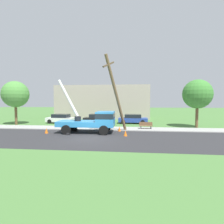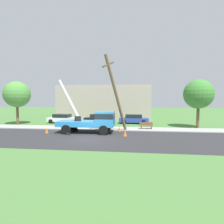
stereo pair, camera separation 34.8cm
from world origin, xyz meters
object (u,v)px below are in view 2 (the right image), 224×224
Objects in this scene: parked_sedan_black at (99,119)px; roadside_tree_near at (17,94)px; leaning_utility_pole at (116,94)px; traffic_cone_ahead at (125,133)px; traffic_cone_curbside at (119,129)px; parked_sedan_white at (62,118)px; utility_truck at (94,120)px; traffic_cone_behind at (47,131)px; parked_sedan_blue at (134,119)px; park_bench at (146,126)px; roadside_tree_far at (199,94)px.

parked_sedan_black is 0.72× the size of roadside_tree_near.
leaning_utility_pole is 4.59m from traffic_cone_ahead.
traffic_cone_curbside is at bearing 106.12° from traffic_cone_ahead.
parked_sedan_black is at bearing 117.79° from traffic_cone_curbside.
traffic_cone_curbside is 0.12× the size of parked_sedan_white.
utility_truck is 10.51m from parked_sedan_white.
traffic_cone_ahead is 1.00× the size of traffic_cone_behind.
leaning_utility_pole is at bearing -110.29° from traffic_cone_curbside.
leaning_utility_pole is at bearing 11.46° from utility_truck.
parked_sedan_blue is at bearing 4.11° from parked_sedan_white.
utility_truck reaches higher than park_bench.
leaning_utility_pole is 1.85× the size of parked_sedan_black.
parked_sedan_white is at bearing -175.89° from parked_sedan_blue.
traffic_cone_curbside is at bearing -151.44° from park_bench.
traffic_cone_behind is (-8.60, 0.65, 0.00)m from traffic_cone_ahead.
parked_sedan_blue reaches higher than traffic_cone_ahead.
roadside_tree_far is at bearing -14.56° from parked_sedan_black.
parked_sedan_black is (-4.64, 10.06, 0.43)m from traffic_cone_ahead.
utility_truck is 14.08m from roadside_tree_near.
utility_truck is at bearing -152.50° from park_bench.
leaning_utility_pole reaches higher than traffic_cone_curbside.
utility_truck is 3.97m from traffic_cone_ahead.
roadside_tree_near reaches higher than parked_sedan_blue.
roadside_tree_near reaches higher than utility_truck.
park_bench is (12.71, -4.89, -0.25)m from parked_sedan_white.
parked_sedan_blue is (1.89, 8.25, -3.57)m from leaning_utility_pole.
park_bench reaches higher than traffic_cone_ahead.
parked_sedan_blue reaches higher than traffic_cone_behind.
parked_sedan_blue is (4.29, 8.74, -0.70)m from utility_truck.
traffic_cone_behind is 0.09× the size of roadside_tree_near.
park_bench is (5.85, 3.05, -0.95)m from utility_truck.
park_bench is (2.33, 4.49, 0.18)m from traffic_cone_ahead.
utility_truck is 0.81× the size of leaning_utility_pole.
roadside_tree_near is (-7.57, 6.22, 4.13)m from traffic_cone_behind.
leaning_utility_pole reaches higher than parked_sedan_white.
parked_sedan_blue is at bearing 45.50° from traffic_cone_behind.
traffic_cone_ahead is 14.00m from parked_sedan_white.
roadside_tree_near is at bearing 140.58° from traffic_cone_behind.
parked_sedan_white is 13.62m from park_bench.
roadside_tree_far is at bearing -24.04° from parked_sedan_blue.
roadside_tree_near is (-18.49, 2.38, 3.95)m from park_bench.
roadside_tree_far is (10.08, 4.60, 0.06)m from leaning_utility_pole.
roadside_tree_far is at bearing 20.98° from traffic_cone_curbside.
leaning_utility_pole is 1.89× the size of parked_sedan_blue.
parked_sedan_black reaches higher than traffic_cone_ahead.
utility_truck is 6.67m from park_bench.
traffic_cone_curbside is 0.12× the size of parked_sedan_black.
parked_sedan_blue is at bearing 77.10° from leaning_utility_pole.
leaning_utility_pole is 1.35× the size of roadside_tree_far.
parked_sedan_black is (5.74, 0.68, 0.00)m from parked_sedan_white.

